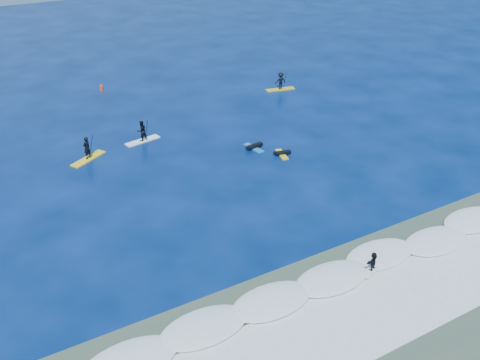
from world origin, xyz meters
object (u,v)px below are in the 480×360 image
prone_paddler_far (254,147)px  wave_surfer (373,262)px  prone_paddler_near (282,153)px  marker_buoy (101,88)px  sup_paddler_center (142,133)px  sup_paddler_left (87,151)px  sup_paddler_right (281,82)px

prone_paddler_far → wave_surfer: (-2.56, -17.48, 0.57)m
prone_paddler_near → prone_paddler_far: prone_paddler_far is taller
prone_paddler_far → marker_buoy: (-6.88, 20.48, 0.18)m
wave_surfer → sup_paddler_center: bearing=83.3°
marker_buoy → sup_paddler_left: bearing=-110.8°
prone_paddler_near → marker_buoy: size_ratio=2.62×
sup_paddler_left → sup_paddler_center: size_ratio=1.01×
prone_paddler_near → sup_paddler_left: bearing=77.4°
sup_paddler_left → sup_paddler_right: bearing=-16.0°
sup_paddler_left → sup_paddler_right: sup_paddler_left is taller
sup_paddler_right → prone_paddler_near: size_ratio=1.63×
marker_buoy → prone_paddler_far: bearing=-71.4°
prone_paddler_far → sup_paddler_left: bearing=60.3°
wave_surfer → prone_paddler_far: bearing=62.7°
sup_paddler_right → marker_buoy: size_ratio=4.28×
prone_paddler_near → prone_paddler_far: bearing=47.0°
sup_paddler_right → prone_paddler_near: sup_paddler_right is taller
sup_paddler_left → prone_paddler_far: (12.76, -5.03, -0.56)m
sup_paddler_left → prone_paddler_near: bearing=-57.9°
sup_paddler_left → prone_paddler_near: size_ratio=1.62×
sup_paddler_center → marker_buoy: sup_paddler_center is taller
wave_surfer → marker_buoy: size_ratio=2.33×
wave_surfer → marker_buoy: wave_surfer is taller
prone_paddler_near → wave_surfer: bearing=179.9°
sup_paddler_left → marker_buoy: size_ratio=4.24×
sup_paddler_left → sup_paddler_right: size_ratio=0.99×
prone_paddler_near → marker_buoy: marker_buoy is taller
prone_paddler_near → marker_buoy: (-8.28, 22.68, 0.20)m
sup_paddler_left → sup_paddler_right: 23.60m
sup_paddler_right → prone_paddler_near: 15.84m
wave_surfer → sup_paddler_right: bearing=47.2°
sup_paddler_left → marker_buoy: bearing=38.3°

